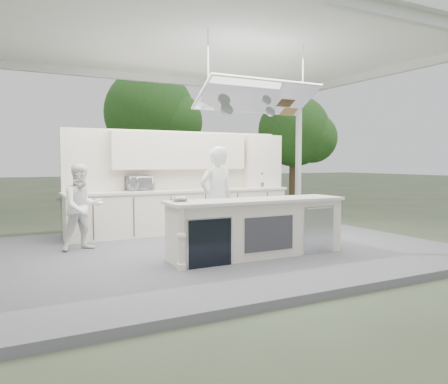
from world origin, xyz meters
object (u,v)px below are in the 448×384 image
back_counter (183,211)px  sous_chef (82,207)px  head_chef (216,198)px  demo_island (257,227)px

back_counter → sous_chef: bearing=-157.2°
head_chef → demo_island: bearing=106.6°
head_chef → sous_chef: (-2.13, 1.05, -0.15)m
demo_island → sous_chef: 3.10m
demo_island → head_chef: size_ratio=1.69×
back_counter → sous_chef: 2.51m
demo_island → head_chef: 0.97m
back_counter → sous_chef: (-2.30, -0.97, 0.29)m
head_chef → sous_chef: size_ratio=1.20×
head_chef → sous_chef: bearing=-33.7°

